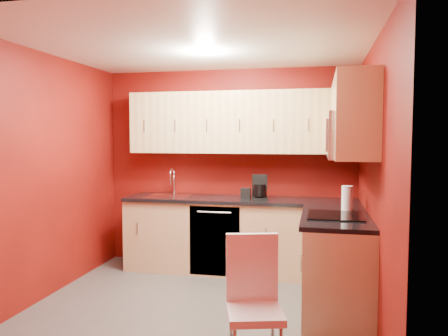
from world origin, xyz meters
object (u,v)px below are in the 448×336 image
at_px(dining_chair, 255,305).
at_px(microwave, 349,136).
at_px(coffee_maker, 260,188).
at_px(napkin_holder, 246,193).
at_px(sink, 170,193).
at_px(paper_towel, 347,199).

bearing_deg(dining_chair, microwave, 44.87).
relative_size(microwave, coffee_maker, 2.60).
xyz_separation_m(microwave, napkin_holder, (-1.12, 0.97, -0.69)).
distance_m(sink, coffee_maker, 1.16).
height_order(microwave, paper_towel, microwave).
bearing_deg(dining_chair, paper_towel, 49.53).
xyz_separation_m(microwave, paper_towel, (0.01, 0.29, -0.62)).
bearing_deg(sink, dining_chair, -57.76).
xyz_separation_m(sink, paper_towel, (2.10, -0.71, 0.09)).
xyz_separation_m(microwave, dining_chair, (-0.69, -1.22, -1.19)).
bearing_deg(paper_towel, coffee_maker, 147.57).
height_order(sink, paper_towel, sink).
bearing_deg(coffee_maker, napkin_holder, 147.17).
relative_size(paper_towel, dining_chair, 0.27).
distance_m(coffee_maker, dining_chair, 2.20).
xyz_separation_m(microwave, coffee_maker, (-0.94, 0.90, -0.60)).
bearing_deg(coffee_maker, dining_chair, -94.21).
bearing_deg(paper_towel, napkin_holder, 149.10).
xyz_separation_m(coffee_maker, dining_chair, (0.25, -2.11, -0.59)).
distance_m(paper_towel, dining_chair, 1.76).
relative_size(napkin_holder, dining_chair, 0.13).
relative_size(sink, paper_towel, 2.05).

